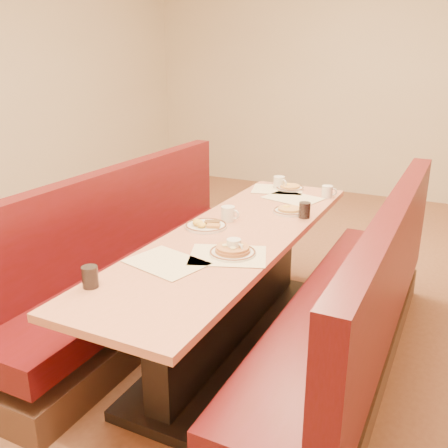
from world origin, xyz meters
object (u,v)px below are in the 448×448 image
at_px(soda_tumbler_near, 90,277).
at_px(booth_right, 353,319).
at_px(pancake_plate, 233,251).
at_px(booth_left, 136,271).
at_px(coffee_mug_d, 279,182).
at_px(coffee_mug_c, 328,191).
at_px(soda_tumbler_mid, 305,210).
at_px(eggs_plate, 205,225).
at_px(coffee_mug_b, 228,213).
at_px(coffee_mug_a, 234,246).
at_px(diner_table, 234,290).

bearing_deg(soda_tumbler_near, booth_right, 42.85).
bearing_deg(soda_tumbler_near, pancake_plate, 57.03).
distance_m(booth_left, coffee_mug_d, 1.33).
distance_m(booth_right, coffee_mug_c, 1.19).
bearing_deg(soda_tumbler_mid, booth_right, -45.98).
bearing_deg(coffee_mug_c, booth_left, -150.14).
relative_size(eggs_plate, soda_tumbler_near, 2.53).
height_order(coffee_mug_b, coffee_mug_c, coffee_mug_b).
relative_size(soda_tumbler_near, soda_tumbler_mid, 0.99).
bearing_deg(coffee_mug_b, booth_right, -12.51).
distance_m(coffee_mug_d, soda_tumbler_near, 2.04).
distance_m(coffee_mug_a, soda_tumbler_mid, 0.77).
bearing_deg(soda_tumbler_mid, coffee_mug_a, -100.69).
bearing_deg(diner_table, soda_tumbler_near, -106.60).
distance_m(diner_table, pancake_plate, 0.52).
xyz_separation_m(booth_left, pancake_plate, (0.87, -0.30, 0.41)).
distance_m(eggs_plate, soda_tumbler_near, 0.96).
xyz_separation_m(diner_table, soda_tumbler_near, (-0.28, -0.94, 0.43)).
distance_m(booth_right, coffee_mug_a, 0.79).
relative_size(booth_right, coffee_mug_b, 20.26).
bearing_deg(coffee_mug_c, eggs_plate, -130.94).
relative_size(pancake_plate, coffee_mug_b, 2.02).
xyz_separation_m(pancake_plate, eggs_plate, (-0.33, 0.32, -0.00)).
xyz_separation_m(coffee_mug_b, soda_tumbler_mid, (0.41, 0.27, 0.00)).
bearing_deg(booth_right, soda_tumbler_near, -137.15).
bearing_deg(coffee_mug_a, eggs_plate, 157.93).
xyz_separation_m(booth_left, eggs_plate, (0.53, 0.01, 0.40)).
height_order(coffee_mug_c, soda_tumbler_near, soda_tumbler_near).
height_order(eggs_plate, coffee_mug_b, coffee_mug_b).
xyz_separation_m(coffee_mug_c, coffee_mug_d, (-0.41, 0.09, 0.00)).
xyz_separation_m(coffee_mug_d, soda_tumbler_near, (-0.15, -2.04, 0.00)).
bearing_deg(eggs_plate, coffee_mug_d, 86.01).
distance_m(eggs_plate, coffee_mug_d, 1.09).
distance_m(coffee_mug_b, soda_tumbler_near, 1.14).
relative_size(eggs_plate, coffee_mug_d, 2.14).
bearing_deg(coffee_mug_b, diner_table, -55.48).
bearing_deg(eggs_plate, diner_table, -3.87).
height_order(booth_right, soda_tumbler_mid, booth_right).
relative_size(booth_left, soda_tumbler_mid, 24.36).
relative_size(booth_left, soda_tumbler_near, 24.57).
distance_m(coffee_mug_a, coffee_mug_b, 0.55).
xyz_separation_m(coffee_mug_b, coffee_mug_c, (0.42, 0.82, -0.00)).
xyz_separation_m(pancake_plate, coffee_mug_b, (-0.27, 0.50, 0.03)).
xyz_separation_m(diner_table, booth_right, (0.73, 0.00, -0.01)).
distance_m(pancake_plate, eggs_plate, 0.46).
height_order(diner_table, booth_right, booth_right).
xyz_separation_m(booth_left, coffee_mug_b, (0.60, 0.19, 0.44)).
bearing_deg(coffee_mug_d, coffee_mug_a, -56.18).
distance_m(coffee_mug_b, coffee_mug_d, 0.91).
bearing_deg(booth_right, coffee_mug_d, 127.99).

